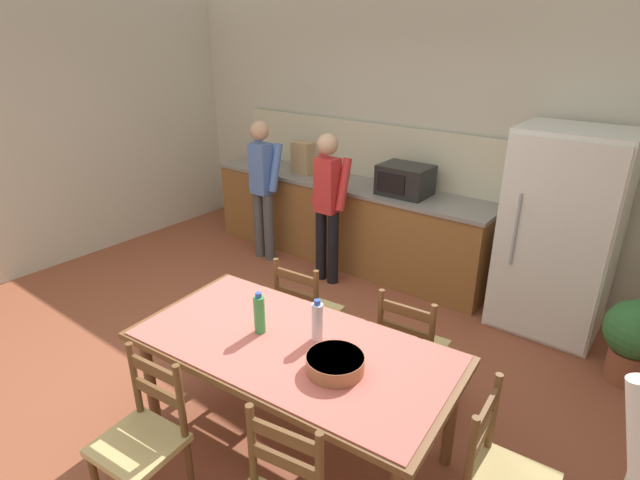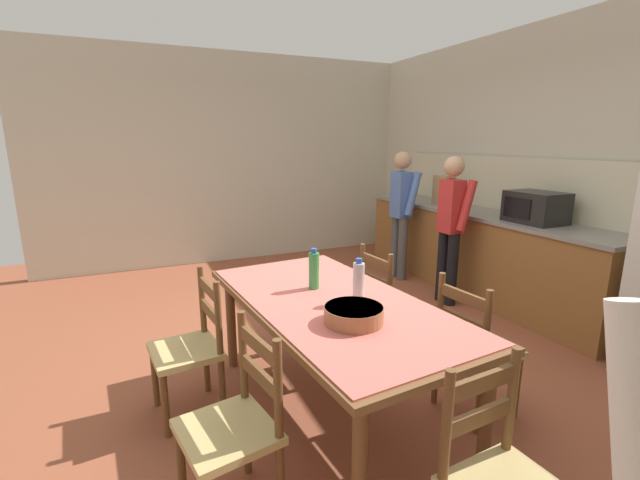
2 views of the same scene
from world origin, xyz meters
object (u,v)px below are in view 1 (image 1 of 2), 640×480
Objects in this scene: dining_table at (293,355)px; person_at_counter at (328,202)px; chair_side_far_right at (411,349)px; serving_bowl at (335,363)px; chair_side_near_left at (143,439)px; bottle_near_centre at (259,314)px; microwave at (405,180)px; potted_plant at (634,337)px; refrigerator at (559,234)px; paper_bag at (303,158)px; bottle_off_centre at (317,321)px; chair_side_far_left at (306,313)px; person_at_sink at (263,184)px.

person_at_counter is at bearing 121.93° from dining_table.
dining_table is 0.92m from chair_side_far_right.
chair_side_near_left is at bearing -133.01° from serving_bowl.
bottle_near_centre is 0.30× the size of chair_side_near_left.
potted_plant is at bearing -11.42° from microwave.
paper_bag is (-2.82, 0.01, 0.23)m from refrigerator.
bottle_off_centre is 0.86m from chair_side_far_right.
paper_bag is at bearing -54.56° from chair_side_far_left.
microwave is at bearing 168.58° from potted_plant.
chair_side_near_left is (1.60, -3.29, -0.68)m from paper_bag.
person_at_sink is at bearing -170.91° from refrigerator.
serving_bowl is 0.93m from chair_side_far_right.
person_at_sink reaches higher than bottle_off_centre.
chair_side_far_right is (1.02, -1.67, -0.65)m from microwave.
person_at_sink is (-0.18, -0.49, -0.23)m from paper_bag.
paper_bag is 0.18× the size of dining_table.
potted_plant is (2.07, 1.30, -0.06)m from chair_side_far_left.
paper_bag is 1.33× the size of bottle_near_centre.
chair_side_near_left is at bearing -114.56° from dining_table.
person_at_sink reaches higher than potted_plant.
bottle_near_centre is at bearing -113.71° from refrigerator.
bottle_near_centre is at bearing 74.86° from chair_side_near_left.
potted_plant is (1.22, 2.08, -0.43)m from serving_bowl.
refrigerator is 2.61m from dining_table.
bottle_off_centre is at bearing 62.27° from chair_side_far_right.
person_at_sink reaches higher than bottle_near_centre.
paper_bag is 0.23× the size of person_at_counter.
chair_side_far_right is 2.82m from person_at_sink.
bottle_near_centre is (-1.09, -2.49, 0.00)m from refrigerator.
person_at_counter is at bearing 125.53° from bottle_off_centre.
serving_bowl is at bearing 41.09° from chair_side_near_left.
paper_bag is 0.40× the size of chair_side_far_right.
paper_bag is 3.19m from dining_table.
microwave is 1.87m from chair_side_far_left.
refrigerator reaches higher than chair_side_near_left.
paper_bag is at bearing 179.77° from refrigerator.
bottle_off_centre is 1.14m from chair_side_near_left.
serving_bowl is at bearing -120.43° from potted_plant.
microwave reaches higher than dining_table.
serving_bowl is (0.99, -2.53, -0.27)m from microwave.
bottle_near_centre is 1.13m from chair_side_far_right.
microwave is 0.80m from person_at_counter.
bottle_near_centre is 0.40× the size of potted_plant.
serving_bowl is 1.11m from chair_side_near_left.
person_at_counter is at bearing -91.24° from person_at_sink.
bottle_off_centre reaches higher than chair_side_near_left.
serving_bowl reaches higher than dining_table.
chair_side_far_right is at bearing -106.17° from refrigerator.
bottle_near_centre is 0.17× the size of person_at_sink.
chair_side_far_right is 1.36× the size of potted_plant.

